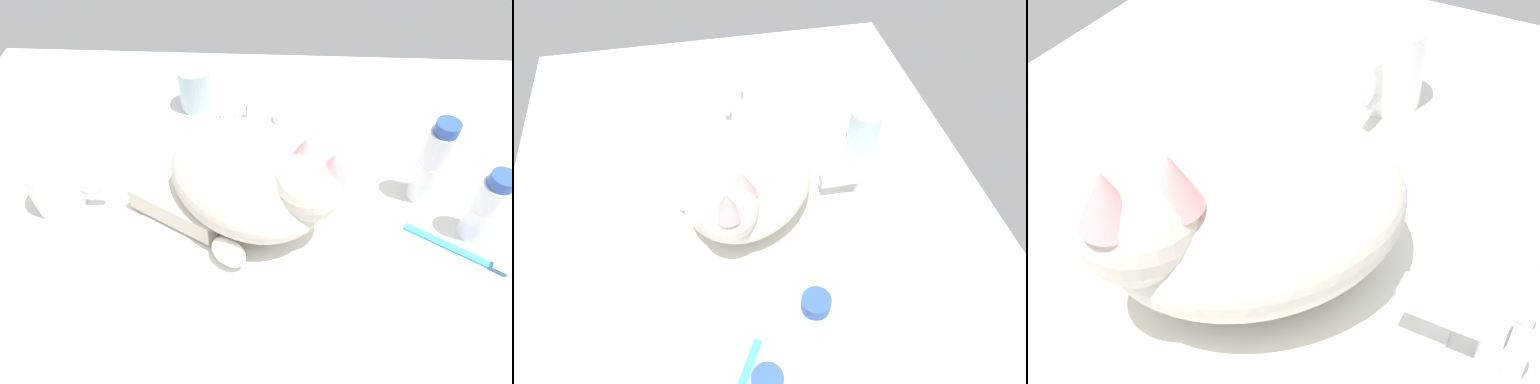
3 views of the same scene
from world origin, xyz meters
The scene contains 5 objects.
ground_plane centered at (0.00, 0.00, -1.50)cm, with size 110.00×82.50×3.00cm, color silver.
sink_basin centered at (0.00, 0.00, 0.31)cm, with size 32.85×32.85×0.61cm, color silver.
faucet centered at (0.00, 19.07, 2.25)cm, with size 12.47×9.97×5.23cm.
cat centered at (0.90, -0.83, 7.42)cm, with size 33.71×30.35×16.11cm.
coffee_mug centered at (-28.80, -0.56, 4.53)cm, with size 11.60×7.36×9.07cm.
Camera 3 is at (35.28, 21.67, 44.29)cm, focal length 50.28 mm.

